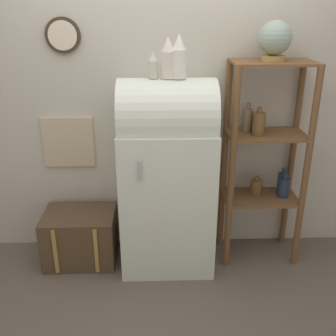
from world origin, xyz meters
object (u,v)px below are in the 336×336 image
object	(u,v)px
vase_center	(168,59)
globe	(275,39)
vase_right	(179,58)
vase_left	(153,66)
refrigerator	(167,174)
suitcase_trunk	(81,236)

from	to	relation	value
vase_center	globe	bearing A→B (deg)	6.41
vase_right	vase_center	bearing A→B (deg)	173.15
vase_left	vase_right	distance (m)	0.19
globe	vase_left	world-z (taller)	globe
vase_left	vase_right	world-z (taller)	vase_right
vase_right	refrigerator	bearing A→B (deg)	170.96
refrigerator	suitcase_trunk	distance (m)	0.91
vase_center	vase_left	bearing A→B (deg)	-177.49
globe	vase_left	xyz separation A→B (m)	(-0.85, -0.09, -0.17)
refrigerator	globe	world-z (taller)	globe
refrigerator	suitcase_trunk	xyz separation A→B (m)	(-0.71, 0.03, -0.57)
suitcase_trunk	vase_right	world-z (taller)	vase_right
refrigerator	vase_right	xyz separation A→B (m)	(0.08, -0.01, 0.87)
globe	vase_center	distance (m)	0.76
globe	vase_center	bearing A→B (deg)	-173.59
suitcase_trunk	vase_right	xyz separation A→B (m)	(0.80, -0.05, 1.44)
suitcase_trunk	vase_center	distance (m)	1.60
refrigerator	suitcase_trunk	world-z (taller)	refrigerator
refrigerator	vase_left	distance (m)	0.82
refrigerator	vase_center	bearing A→B (deg)	-28.09
vase_center	vase_right	xyz separation A→B (m)	(0.07, -0.01, 0.01)
suitcase_trunk	vase_right	bearing A→B (deg)	-3.33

